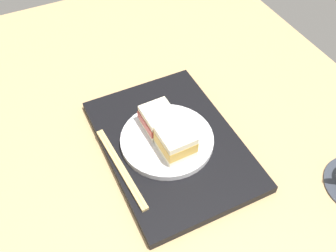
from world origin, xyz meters
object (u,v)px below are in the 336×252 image
Objects in this scene: sandwich_far at (176,142)px; chopsticks_pair at (121,168)px; sandwich_plate at (167,140)px; sandwich_near at (159,119)px.

sandwich_far reaches higher than chopsticks_pair.
sandwich_plate is 4.65cm from sandwich_near.
chopsticks_pair is (2.17, -11.20, -0.30)cm from sandwich_plate.
sandwich_plate is at bearing 100.98° from chopsticks_pair.
chopsticks_pair is (-1.40, -11.38, -3.59)cm from sandwich_far.
sandwich_plate is 2.78× the size of sandwich_near.
sandwich_near is 0.99× the size of sandwich_far.
sandwich_near is 0.33× the size of chopsticks_pair.
sandwich_plate reaches higher than chopsticks_pair.
sandwich_near is at bearing -176.96° from sandwich_far.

